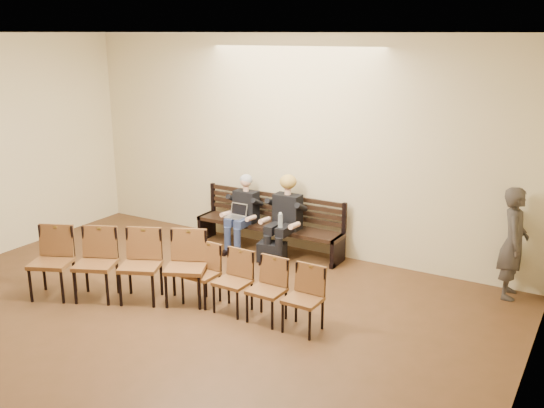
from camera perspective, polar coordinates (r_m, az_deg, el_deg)
The scene contains 11 objects.
ground at distance 6.75m, azimuth -19.48°, elevation -16.40°, with size 10.00×10.00×0.00m, color #52321C.
room_walls at distance 6.36m, azimuth -16.21°, elevation 6.50°, with size 8.02×10.01×3.51m.
bench at distance 10.06m, azimuth -0.34°, elevation -3.16°, with size 2.60×0.90×0.45m, color black.
seated_man at distance 10.06m, azimuth -2.75°, elevation -0.98°, with size 0.49×0.68×1.18m, color black, non-canonical shape.
seated_woman at distance 9.66m, azimuth 1.19°, elevation -1.48°, with size 0.54×0.74×1.25m, color black, non-canonical shape.
laptop at distance 9.96m, azimuth -3.52°, elevation -1.36°, with size 0.31×0.24×0.22m, color silver.
water_bottle at distance 9.42m, azimuth 0.79°, elevation -2.27°, with size 0.07×0.07×0.25m, color silver.
bag at distance 9.61m, azimuth 0.00°, elevation -4.53°, with size 0.42×0.29×0.31m, color black.
passerby at distance 8.76m, azimuth 21.85°, elevation -2.70°, with size 0.65×0.43×1.78m, color #35302B.
chair_row_front at distance 7.73m, azimuth -2.15°, elevation -7.77°, with size 1.97×0.44×0.81m, color brown.
chair_row_back at distance 8.42m, azimuth -14.33°, elevation -5.65°, with size 2.37×0.53×0.98m, color brown.
Camera 1 is at (4.56, -3.54, 3.50)m, focal length 40.00 mm.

